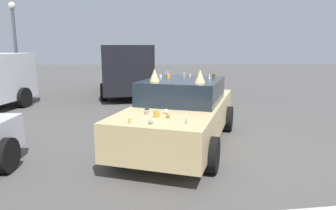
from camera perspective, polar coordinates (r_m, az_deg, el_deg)
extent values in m
plane|color=#514F4C|center=(6.95, 2.49, -7.28)|extent=(60.00, 60.00, 0.00)
cube|color=#D8BC7F|center=(6.78, 2.53, -2.31)|extent=(4.84, 3.13, 0.69)
cube|color=#1E2833|center=(6.79, 2.84, 2.80)|extent=(2.37, 2.17, 0.50)
cylinder|color=black|center=(5.38, 8.26, -9.31)|extent=(0.68, 0.42, 0.65)
cylinder|color=black|center=(5.90, -9.54, -7.50)|extent=(0.68, 0.42, 0.65)
cylinder|color=black|center=(8.05, 11.26, -2.54)|extent=(0.68, 0.42, 0.65)
cylinder|color=black|center=(8.40, -1.12, -1.75)|extent=(0.68, 0.42, 0.65)
ellipsoid|color=black|center=(8.08, -1.67, -0.87)|extent=(0.19, 0.08, 0.13)
ellipsoid|color=black|center=(7.32, -3.55, 0.02)|extent=(0.18, 0.08, 0.09)
ellipsoid|color=black|center=(5.97, -8.62, -3.39)|extent=(0.17, 0.07, 0.13)
ellipsoid|color=black|center=(6.09, -8.24, -4.84)|extent=(0.14, 0.06, 0.09)
ellipsoid|color=black|center=(8.12, -1.57, -1.15)|extent=(0.17, 0.07, 0.10)
ellipsoid|color=black|center=(6.00, -8.44, -2.88)|extent=(0.14, 0.07, 0.09)
ellipsoid|color=black|center=(7.64, -2.76, -1.26)|extent=(0.12, 0.06, 0.14)
ellipsoid|color=black|center=(6.73, -5.51, -1.64)|extent=(0.17, 0.07, 0.08)
cylinder|color=tan|center=(4.90, -7.21, -2.96)|extent=(0.09, 0.09, 0.09)
sphere|color=#A87A38|center=(5.23, -0.01, -2.02)|extent=(0.08, 0.08, 0.08)
cylinder|color=gray|center=(5.49, -4.09, -1.43)|extent=(0.12, 0.12, 0.08)
sphere|color=gray|center=(4.83, -3.29, -3.17)|extent=(0.07, 0.07, 0.07)
cylinder|color=orange|center=(5.29, -2.18, -1.70)|extent=(0.12, 0.12, 0.11)
cone|color=gray|center=(4.83, 3.48, -2.95)|extent=(0.08, 0.08, 0.11)
sphere|color=silver|center=(5.56, -0.43, -1.19)|extent=(0.09, 0.09, 0.09)
sphere|color=black|center=(5.69, -4.02, -0.93)|extent=(0.09, 0.09, 0.09)
cylinder|color=#51381E|center=(7.33, 8.62, 5.55)|extent=(0.10, 0.10, 0.08)
cone|color=tan|center=(7.56, 4.20, 5.81)|extent=(0.05, 0.05, 0.08)
cone|color=#51381E|center=(6.60, -1.87, 5.09)|extent=(0.09, 0.09, 0.08)
cone|color=#51381E|center=(7.22, 5.54, 5.52)|extent=(0.06, 0.06, 0.07)
cylinder|color=gray|center=(7.51, -0.08, 5.95)|extent=(0.07, 0.07, 0.11)
cylinder|color=orange|center=(7.02, 0.09, 5.48)|extent=(0.08, 0.08, 0.09)
cylinder|color=gray|center=(7.32, 3.07, 5.72)|extent=(0.08, 0.08, 0.09)
cylinder|color=silver|center=(7.16, -1.42, 5.48)|extent=(0.08, 0.08, 0.06)
cylinder|color=gray|center=(7.58, -0.44, 5.90)|extent=(0.08, 0.08, 0.09)
cone|color=silver|center=(6.98, 7.86, 5.46)|extent=(0.06, 0.06, 0.12)
cone|color=#D8BC7F|center=(6.12, 6.09, 5.43)|extent=(0.21, 0.21, 0.27)
cone|color=#D8BC7F|center=(6.37, -2.57, 5.71)|extent=(0.21, 0.21, 0.27)
cube|color=black|center=(14.00, -7.72, 7.20)|extent=(5.56, 2.56, 1.92)
cube|color=#1E2833|center=(15.86, -7.90, 9.03)|extent=(0.32, 1.72, 0.69)
cylinder|color=black|center=(15.70, -11.41, 4.17)|extent=(0.74, 0.32, 0.72)
cylinder|color=black|center=(15.73, -4.12, 4.37)|extent=(0.74, 0.32, 0.72)
cylinder|color=black|center=(12.51, -12.04, 2.42)|extent=(0.74, 0.32, 0.72)
cylinder|color=black|center=(12.55, -2.90, 2.68)|extent=(0.74, 0.32, 0.72)
cube|color=#1E2833|center=(12.77, -29.16, 6.35)|extent=(0.44, 1.72, 0.59)
cylinder|color=black|center=(12.10, -25.62, 1.28)|extent=(0.75, 0.37, 0.72)
cylinder|color=black|center=(17.10, -28.55, 3.43)|extent=(0.64, 0.26, 0.62)
cylinder|color=black|center=(6.05, -28.30, -8.37)|extent=(0.63, 0.24, 0.62)
cylinder|color=#4C4C51|center=(14.00, -26.71, 8.43)|extent=(0.12, 0.12, 3.66)
sphere|color=#EAE5C6|center=(14.09, -27.42, 16.35)|extent=(0.28, 0.28, 0.28)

